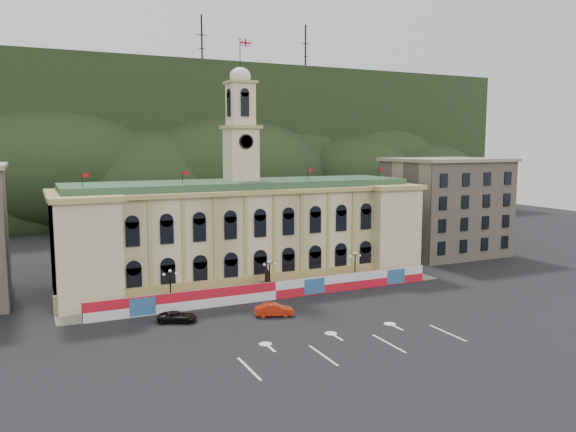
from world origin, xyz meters
name	(u,v)px	position (x,y,z in m)	size (l,w,h in m)	color
ground	(329,332)	(0.00, 0.00, 0.00)	(260.00, 260.00, 0.00)	black
lane_markings	(352,346)	(0.00, -5.00, 0.00)	(26.00, 10.00, 0.02)	white
hill_ridge	(134,150)	(0.03, 121.99, 19.48)	(230.00, 80.00, 64.00)	black
city_hall	(243,230)	(0.00, 27.63, 7.85)	(56.20, 17.60, 37.10)	beige
side_building_right	(446,206)	(43.00, 30.93, 9.33)	(21.00, 17.00, 18.60)	tan
hoarding_fence	(276,290)	(0.06, 15.07, 1.25)	(50.00, 0.44, 2.50)	red
pavement	(268,294)	(0.00, 17.75, 0.08)	(56.00, 5.50, 0.16)	slate
statue	(267,286)	(0.00, 18.00, 1.19)	(1.40, 1.40, 3.72)	#595651
lamp_left	(170,285)	(-14.00, 17.00, 3.07)	(1.96, 0.44, 5.15)	black
lamp_center	(270,274)	(0.00, 17.00, 3.07)	(1.96, 0.44, 5.15)	black
lamp_right	(355,265)	(14.00, 17.00, 3.07)	(1.96, 0.44, 5.15)	black
red_sedan	(274,310)	(-3.19, 8.16, 0.79)	(5.06, 3.15, 1.57)	#B0220C
black_suv	(177,317)	(-14.67, 10.84, 0.65)	(5.14, 3.88, 1.30)	black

